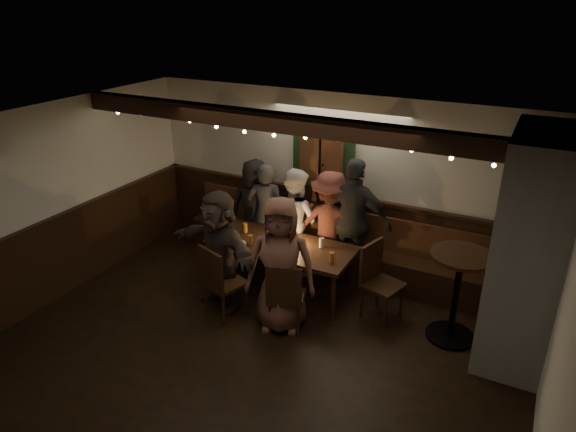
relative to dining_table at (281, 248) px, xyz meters
The scene contains 13 objects.
room 1.47m from the dining_table, ahead, with size 6.02×5.01×2.62m.
dining_table is the anchor object (origin of this frame).
chair_near_left 1.02m from the dining_table, 112.08° to the right, with size 0.57×0.57×1.00m.
chair_near_right 0.98m from the dining_table, 59.09° to the right, with size 0.54×0.54×0.95m.
chair_end 1.36m from the dining_table, ahead, with size 0.56×0.56×0.99m.
high_top 2.34m from the dining_table, ahead, with size 0.71×0.71×1.13m.
person_a 1.15m from the dining_table, 138.58° to the left, with size 0.77×0.50×1.57m, color black.
person_b 0.90m from the dining_table, 132.88° to the left, with size 0.58×0.38×1.58m, color #333336.
person_c 0.65m from the dining_table, 99.05° to the left, with size 0.77×0.60×1.59m, color silver.
person_d 0.85m from the dining_table, 61.63° to the left, with size 1.02×0.59×1.58m, color brown.
person_e 1.08m from the dining_table, 43.10° to the left, with size 1.07×0.45×1.83m, color #2D2D2E.
person_f 0.88m from the dining_table, 128.17° to the right, with size 1.50×0.48×1.62m, color #392F27.
person_g 0.89m from the dining_table, 62.31° to the right, with size 0.84×0.55×1.73m, color brown.
Camera 1 is at (2.60, -4.09, 3.85)m, focal length 32.00 mm.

